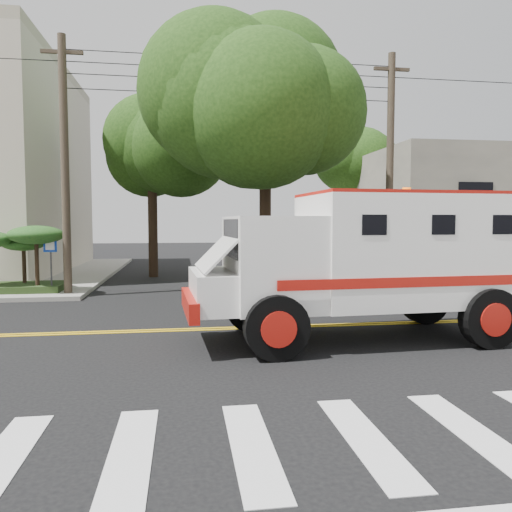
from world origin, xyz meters
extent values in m
plane|color=black|center=(0.00, 0.00, 0.00)|extent=(100.00, 100.00, 0.00)
cube|color=gray|center=(13.50, 13.50, 0.07)|extent=(17.00, 17.00, 0.15)
cube|color=#69655A|center=(15.00, 14.00, 3.15)|extent=(14.00, 12.00, 6.00)
cylinder|color=#382D23|center=(-5.60, 6.00, 4.50)|extent=(0.28, 0.28, 9.00)
cylinder|color=#382D23|center=(6.30, 6.20, 4.50)|extent=(0.28, 0.28, 9.00)
cylinder|color=black|center=(1.50, 6.50, 3.50)|extent=(0.44, 0.44, 7.00)
sphere|color=#19350E|center=(1.50, 6.50, 7.00)|extent=(5.32, 5.32, 5.32)
sphere|color=#19350E|center=(2.64, 5.74, 7.57)|extent=(4.56, 4.56, 4.56)
cylinder|color=black|center=(-3.00, 12.00, 2.80)|extent=(0.44, 0.44, 5.60)
sphere|color=#19350E|center=(-3.00, 12.00, 5.60)|extent=(3.92, 3.92, 3.92)
sphere|color=#19350E|center=(-2.16, 11.44, 6.02)|extent=(3.36, 3.36, 3.36)
cylinder|color=black|center=(8.50, 16.00, 2.97)|extent=(0.44, 0.44, 5.95)
sphere|color=#19350E|center=(8.50, 16.00, 5.95)|extent=(4.20, 4.20, 4.20)
sphere|color=#19350E|center=(9.40, 15.40, 6.40)|extent=(3.60, 3.60, 3.60)
cylinder|color=#3F3F42|center=(3.80, 5.60, 1.80)|extent=(0.12, 0.12, 3.60)
imported|color=#3F3F42|center=(3.80, 5.60, 3.15)|extent=(0.15, 0.18, 0.90)
cylinder|color=#3F3F42|center=(-6.20, 6.20, 1.00)|extent=(0.06, 0.06, 2.00)
cube|color=#0C33A5|center=(-6.20, 6.14, 1.80)|extent=(0.45, 0.03, 0.45)
cube|color=#1E3314|center=(-7.50, 6.80, 0.27)|extent=(3.20, 2.00, 0.24)
cylinder|color=black|center=(-7.40, 7.20, 1.07)|extent=(0.14, 0.14, 1.36)
ellipsoid|color=#144417|center=(-7.40, 7.20, 1.83)|extent=(1.55, 1.55, 0.54)
cylinder|color=black|center=(-6.70, 6.30, 1.23)|extent=(0.14, 0.14, 1.68)
ellipsoid|color=#144417|center=(-6.70, 6.30, 2.17)|extent=(1.91, 1.91, 0.66)
cube|color=white|center=(3.42, -1.46, 2.01)|extent=(4.62, 2.89, 2.41)
cube|color=white|center=(0.32, -1.63, 1.78)|extent=(1.98, 2.63, 1.95)
cube|color=black|center=(-0.57, -1.68, 2.30)|extent=(0.18, 1.95, 0.80)
cube|color=white|center=(-0.88, -1.70, 1.21)|extent=(1.16, 2.35, 0.80)
cube|color=#AF150D|center=(-1.46, -1.73, 0.92)|extent=(0.35, 2.48, 0.40)
cube|color=#AF150D|center=(3.42, -1.46, 3.25)|extent=(4.62, 2.89, 0.07)
cylinder|color=black|center=(0.17, -2.93, 0.63)|extent=(1.28, 0.44, 1.26)
cylinder|color=black|center=(0.02, -0.36, 0.63)|extent=(1.28, 0.44, 1.26)
cylinder|color=black|center=(4.75, -2.67, 0.63)|extent=(1.28, 0.44, 1.26)
cylinder|color=black|center=(4.61, -0.10, 0.63)|extent=(1.28, 0.44, 1.26)
imported|color=gray|center=(7.11, 5.50, 1.05)|extent=(0.78, 0.70, 1.79)
imported|color=gray|center=(7.17, 6.79, 0.99)|extent=(0.97, 0.86, 1.67)
camera|label=1|loc=(-1.58, -12.16, 2.65)|focal=35.00mm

